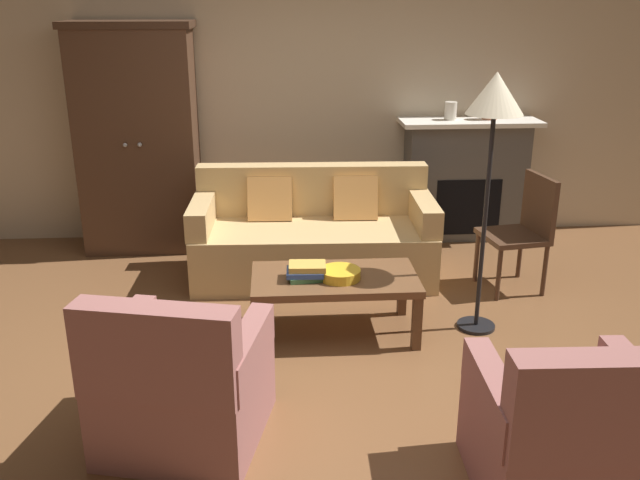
{
  "coord_description": "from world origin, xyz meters",
  "views": [
    {
      "loc": [
        -0.22,
        -3.77,
        2.17
      ],
      "look_at": [
        0.09,
        0.74,
        0.55
      ],
      "focal_mm": 38.24,
      "sensor_mm": 36.0,
      "label": 1
    }
  ],
  "objects_px": {
    "coffee_table": "(335,283)",
    "floor_lamp": "(494,110)",
    "couch": "(313,238)",
    "side_chair_wooden": "(524,226)",
    "mantel_vase_terracotta": "(490,107)",
    "armchair_near_right": "(567,440)",
    "armoire": "(138,139)",
    "armchair_near_left": "(182,387)",
    "fruit_bowl": "(340,274)",
    "book_stack": "(306,272)",
    "mantel_vase_cream": "(451,111)",
    "fireplace": "(465,178)"
  },
  "relations": [
    {
      "from": "fruit_bowl",
      "to": "side_chair_wooden",
      "type": "xyz_separation_m",
      "value": [
        1.49,
        0.73,
        0.06
      ]
    },
    {
      "from": "couch",
      "to": "side_chair_wooden",
      "type": "distance_m",
      "value": 1.65
    },
    {
      "from": "mantel_vase_terracotta",
      "to": "armchair_near_right",
      "type": "distance_m",
      "value": 3.77
    },
    {
      "from": "mantel_vase_cream",
      "to": "floor_lamp",
      "type": "height_order",
      "value": "floor_lamp"
    },
    {
      "from": "coffee_table",
      "to": "mantel_vase_terracotta",
      "type": "xyz_separation_m",
      "value": [
        1.57,
        1.89,
        0.87
      ]
    },
    {
      "from": "armoire",
      "to": "fruit_bowl",
      "type": "bearing_deg",
      "value": -49.72
    },
    {
      "from": "book_stack",
      "to": "coffee_table",
      "type": "bearing_deg",
      "value": 11.81
    },
    {
      "from": "side_chair_wooden",
      "to": "armchair_near_left",
      "type": "bearing_deg",
      "value": -142.76
    },
    {
      "from": "side_chair_wooden",
      "to": "couch",
      "type": "bearing_deg",
      "value": 166.79
    },
    {
      "from": "coffee_table",
      "to": "side_chair_wooden",
      "type": "relative_size",
      "value": 1.22
    },
    {
      "from": "fireplace",
      "to": "armchair_near_right",
      "type": "distance_m",
      "value": 3.65
    },
    {
      "from": "armchair_near_right",
      "to": "fireplace",
      "type": "bearing_deg",
      "value": 82.09
    },
    {
      "from": "armoire",
      "to": "armchair_near_left",
      "type": "height_order",
      "value": "armoire"
    },
    {
      "from": "armoire",
      "to": "coffee_table",
      "type": "xyz_separation_m",
      "value": [
        1.56,
        -1.83,
        -0.63
      ]
    },
    {
      "from": "coffee_table",
      "to": "mantel_vase_terracotta",
      "type": "bearing_deg",
      "value": 50.38
    },
    {
      "from": "fruit_bowl",
      "to": "armoire",
      "type": "bearing_deg",
      "value": 130.28
    },
    {
      "from": "coffee_table",
      "to": "armchair_near_right",
      "type": "relative_size",
      "value": 1.25
    },
    {
      "from": "book_stack",
      "to": "armchair_near_left",
      "type": "distance_m",
      "value": 1.31
    },
    {
      "from": "couch",
      "to": "fruit_bowl",
      "type": "distance_m",
      "value": 1.11
    },
    {
      "from": "coffee_table",
      "to": "side_chair_wooden",
      "type": "distance_m",
      "value": 1.67
    },
    {
      "from": "armchair_near_right",
      "to": "coffee_table",
      "type": "bearing_deg",
      "value": 117.56
    },
    {
      "from": "mantel_vase_cream",
      "to": "armoire",
      "type": "bearing_deg",
      "value": -178.76
    },
    {
      "from": "couch",
      "to": "armchair_near_right",
      "type": "xyz_separation_m",
      "value": [
        0.97,
        -2.75,
        -0.0
      ]
    },
    {
      "from": "fireplace",
      "to": "armchair_near_right",
      "type": "height_order",
      "value": "fireplace"
    },
    {
      "from": "armoire",
      "to": "armchair_near_right",
      "type": "relative_size",
      "value": 2.25
    },
    {
      "from": "mantel_vase_cream",
      "to": "armchair_near_right",
      "type": "relative_size",
      "value": 0.18
    },
    {
      "from": "mantel_vase_terracotta",
      "to": "armchair_near_left",
      "type": "relative_size",
      "value": 0.25
    },
    {
      "from": "armchair_near_left",
      "to": "armchair_near_right",
      "type": "distance_m",
      "value": 1.84
    },
    {
      "from": "fruit_bowl",
      "to": "armchair_near_right",
      "type": "height_order",
      "value": "armchair_near_right"
    },
    {
      "from": "mantel_vase_terracotta",
      "to": "floor_lamp",
      "type": "distance_m",
      "value": 1.98
    },
    {
      "from": "mantel_vase_terracotta",
      "to": "armchair_near_left",
      "type": "xyz_separation_m",
      "value": [
        -2.44,
        -3.03,
        -0.92
      ]
    },
    {
      "from": "armoire",
      "to": "floor_lamp",
      "type": "relative_size",
      "value": 1.14
    },
    {
      "from": "fruit_bowl",
      "to": "side_chair_wooden",
      "type": "height_order",
      "value": "side_chair_wooden"
    },
    {
      "from": "couch",
      "to": "mantel_vase_terracotta",
      "type": "xyz_separation_m",
      "value": [
        1.65,
        0.84,
        0.92
      ]
    },
    {
      "from": "couch",
      "to": "book_stack",
      "type": "distance_m",
      "value": 1.11
    },
    {
      "from": "fruit_bowl",
      "to": "armchair_near_right",
      "type": "distance_m",
      "value": 1.86
    },
    {
      "from": "coffee_table",
      "to": "armchair_near_left",
      "type": "xyz_separation_m",
      "value": [
        -0.87,
        -1.14,
        -0.05
      ]
    },
    {
      "from": "fireplace",
      "to": "fruit_bowl",
      "type": "xyz_separation_m",
      "value": [
        -1.36,
        -1.96,
        -0.12
      ]
    },
    {
      "from": "mantel_vase_terracotta",
      "to": "armchair_near_left",
      "type": "distance_m",
      "value": 4.0
    },
    {
      "from": "fruit_bowl",
      "to": "mantel_vase_terracotta",
      "type": "distance_m",
      "value": 2.6
    },
    {
      "from": "coffee_table",
      "to": "fireplace",
      "type": "bearing_deg",
      "value": 54.03
    },
    {
      "from": "armoire",
      "to": "coffee_table",
      "type": "distance_m",
      "value": 2.49
    },
    {
      "from": "coffee_table",
      "to": "floor_lamp",
      "type": "xyz_separation_m",
      "value": [
        0.99,
        0.01,
        1.14
      ]
    },
    {
      "from": "armoire",
      "to": "floor_lamp",
      "type": "distance_m",
      "value": 3.18
    },
    {
      "from": "coffee_table",
      "to": "fruit_bowl",
      "type": "relative_size",
      "value": 4.08
    },
    {
      "from": "fireplace",
      "to": "couch",
      "type": "height_order",
      "value": "fireplace"
    },
    {
      "from": "armoire",
      "to": "couch",
      "type": "height_order",
      "value": "armoire"
    },
    {
      "from": "book_stack",
      "to": "floor_lamp",
      "type": "distance_m",
      "value": 1.57
    },
    {
      "from": "mantel_vase_terracotta",
      "to": "book_stack",
      "type": "bearing_deg",
      "value": -132.26
    },
    {
      "from": "floor_lamp",
      "to": "fruit_bowl",
      "type": "bearing_deg",
      "value": -176.31
    }
  ]
}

